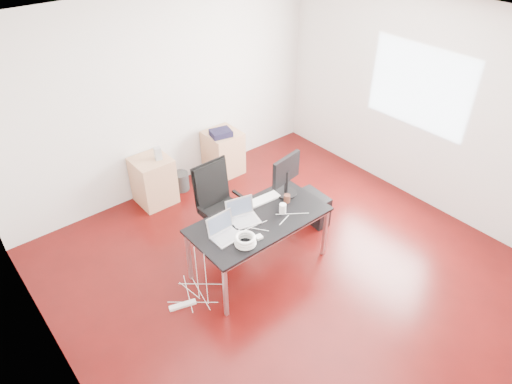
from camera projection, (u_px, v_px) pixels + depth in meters
room_shell at (292, 171)px, 4.71m from camera, size 5.00×5.00×5.00m
desk at (259, 222)px, 5.17m from camera, size 1.60×0.80×0.73m
office_chair at (219, 202)px, 5.60m from camera, size 0.49×0.51×1.08m
filing_cabinet_left at (154, 181)px, 6.45m from camera, size 0.50×0.50×0.70m
filing_cabinet_right at (223, 153)px, 7.08m from camera, size 0.50×0.50×0.70m
pc_tower at (314, 208)px, 6.15m from camera, size 0.22×0.46×0.44m
wastebasket at (181, 181)px, 6.81m from camera, size 0.31×0.31×0.28m
power_strip at (183, 305)px, 5.03m from camera, size 0.30×0.15×0.04m
laptop_left at (225, 231)px, 4.87m from camera, size 0.34×0.26×0.23m
laptop_right at (243, 215)px, 5.10m from camera, size 0.38×0.33×0.23m
monitor at (286, 174)px, 5.38m from camera, size 0.45×0.26×0.51m
keyboard at (263, 200)px, 5.41m from camera, size 0.45×0.18×0.02m
cup_white at (283, 209)px, 5.19m from camera, size 0.09×0.09×0.12m
cup_brown at (287, 198)px, 5.37m from camera, size 0.09×0.09×0.10m
cable_coil at (245, 240)px, 4.76m from camera, size 0.24×0.24×0.11m
power_adapter at (259, 237)px, 4.86m from camera, size 0.08×0.08×0.03m
speaker at (158, 154)px, 6.20m from camera, size 0.10×0.10×0.18m
navy_garment at (221, 133)px, 6.77m from camera, size 0.35×0.30×0.09m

